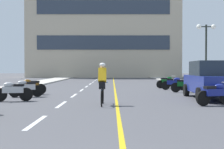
{
  "coord_description": "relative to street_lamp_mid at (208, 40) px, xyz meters",
  "views": [
    {
      "loc": [
        0.05,
        -2.01,
        1.45
      ],
      "look_at": [
        -0.04,
        16.3,
        1.09
      ],
      "focal_mm": 47.73,
      "sensor_mm": 36.0,
      "label": 1
    }
  ],
  "objects": [
    {
      "name": "motorcycle_7",
      "position": [
        -11.64,
        -5.76,
        -3.1
      ],
      "size": [
        1.7,
        0.6,
        0.92
      ],
      "color": "black",
      "rests_on": "ground"
    },
    {
      "name": "motorcycle_4",
      "position": [
        -2.99,
        -10.66,
        -3.1
      ],
      "size": [
        1.64,
        0.8,
        0.92
      ],
      "color": "black",
      "rests_on": "ground"
    },
    {
      "name": "lane_dash_9",
      "position": [
        -9.13,
        17.63,
        -3.57
      ],
      "size": [
        0.14,
        2.2,
        0.01
      ],
      "primitive_type": "cube",
      "color": "silver",
      "rests_on": "ground"
    },
    {
      "name": "motorcycle_10",
      "position": [
        -2.96,
        -0.21,
        -3.1
      ],
      "size": [
        1.66,
        0.74,
        0.92
      ],
      "color": "black",
      "rests_on": "ground"
    },
    {
      "name": "lane_dash_2",
      "position": [
        -9.13,
        -10.37,
        -3.57
      ],
      "size": [
        0.14,
        2.2,
        0.01
      ],
      "primitive_type": "cube",
      "color": "silver",
      "rests_on": "ground"
    },
    {
      "name": "lane_dash_4",
      "position": [
        -9.13,
        -2.37,
        -3.57
      ],
      "size": [
        0.14,
        2.2,
        0.01
      ],
      "primitive_type": "cube",
      "color": "silver",
      "rests_on": "ground"
    },
    {
      "name": "lane_dash_5",
      "position": [
        -9.13,
        1.63,
        -3.57
      ],
      "size": [
        0.14,
        2.2,
        0.01
      ],
      "primitive_type": "cube",
      "color": "silver",
      "rests_on": "ground"
    },
    {
      "name": "lane_dash_8",
      "position": [
        -9.13,
        13.63,
        -3.57
      ],
      "size": [
        0.14,
        2.2,
        0.01
      ],
      "primitive_type": "cube",
      "color": "silver",
      "rests_on": "ground"
    },
    {
      "name": "parked_car_near",
      "position": [
        -2.36,
        -8.11,
        -2.66
      ],
      "size": [
        2.07,
        4.27,
        1.82
      ],
      "color": "black",
      "rests_on": "ground"
    },
    {
      "name": "curb_right",
      "position": [
        0.07,
        3.63,
        -3.52
      ],
      "size": [
        2.4,
        72.0,
        0.12
      ],
      "primitive_type": "cube",
      "color": "#B7B2A8",
      "rests_on": "ground"
    },
    {
      "name": "cyclist_rider",
      "position": [
        -7.47,
        -10.5,
        -2.69
      ],
      "size": [
        0.42,
        1.77,
        1.71
      ],
      "color": "black",
      "rests_on": "ground"
    },
    {
      "name": "motorcycle_8",
      "position": [
        -2.63,
        -4.33,
        -3.1
      ],
      "size": [
        1.69,
        0.63,
        0.92
      ],
      "color": "black",
      "rests_on": "ground"
    },
    {
      "name": "lane_dash_1",
      "position": [
        -9.13,
        -14.37,
        -3.57
      ],
      "size": [
        0.14,
        2.2,
        0.01
      ],
      "primitive_type": "cube",
      "color": "silver",
      "rests_on": "ground"
    },
    {
      "name": "lane_dash_6",
      "position": [
        -9.13,
        5.63,
        -3.57
      ],
      "size": [
        0.14,
        2.2,
        0.01
      ],
      "primitive_type": "cube",
      "color": "silver",
      "rests_on": "ground"
    },
    {
      "name": "motorcycle_5",
      "position": [
        -11.48,
        -9.22,
        -3.1
      ],
      "size": [
        1.69,
        0.63,
        0.92
      ],
      "color": "black",
      "rests_on": "ground"
    },
    {
      "name": "street_lamp_mid",
      "position": [
        0.0,
        0.0,
        0.0
      ],
      "size": [
        1.46,
        0.36,
        4.67
      ],
      "color": "black",
      "rests_on": "curb_right"
    },
    {
      "name": "curb_left",
      "position": [
        -14.33,
        3.63,
        -3.52
      ],
      "size": [
        2.4,
        72.0,
        0.12
      ],
      "primitive_type": "cube",
      "color": "#B7B2A8",
      "rests_on": "ground"
    },
    {
      "name": "ground_plane",
      "position": [
        -7.13,
        0.63,
        -3.58
      ],
      "size": [
        140.0,
        140.0,
        0.0
      ],
      "primitive_type": "plane",
      "color": "#47474C"
    },
    {
      "name": "motorcycle_6",
      "position": [
        -11.46,
        -7.26,
        -3.1
      ],
      "size": [
        1.66,
        0.73,
        0.92
      ],
      "color": "black",
      "rests_on": "ground"
    },
    {
      "name": "lane_dash_10",
      "position": [
        -9.13,
        21.63,
        -3.57
      ],
      "size": [
        0.14,
        2.2,
        0.01
      ],
      "primitive_type": "cube",
      "color": "silver",
      "rests_on": "ground"
    },
    {
      "name": "motorcycle_9",
      "position": [
        -2.87,
        -2.26,
        -3.1
      ],
      "size": [
        1.66,
        0.73,
        0.92
      ],
      "color": "black",
      "rests_on": "ground"
    },
    {
      "name": "lane_dash_7",
      "position": [
        -9.13,
        9.63,
        -3.57
      ],
      "size": [
        0.14,
        2.2,
        0.01
      ],
      "primitive_type": "cube",
      "color": "silver",
      "rests_on": "ground"
    },
    {
      "name": "centre_line_yellow",
      "position": [
        -6.88,
        3.63,
        -3.57
      ],
      "size": [
        0.12,
        66.0,
        0.01
      ],
      "primitive_type": "cube",
      "color": "gold",
      "rests_on": "ground"
    },
    {
      "name": "lane_dash_11",
      "position": [
        -9.13,
        25.63,
        -3.57
      ],
      "size": [
        0.14,
        2.2,
        0.01
      ],
      "primitive_type": "cube",
      "color": "silver",
      "rests_on": "ground"
    },
    {
      "name": "lane_dash_3",
      "position": [
        -9.13,
        -6.37,
        -3.57
      ],
      "size": [
        0.14,
        2.2,
        0.01
      ],
      "primitive_type": "cube",
      "color": "silver",
      "rests_on": "ground"
    },
    {
      "name": "office_building",
      "position": [
        -8.45,
        29.46,
        5.72
      ],
      "size": [
        24.95,
        9.78,
        18.59
      ],
      "color": "#BCAD93",
      "rests_on": "ground"
    }
  ]
}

